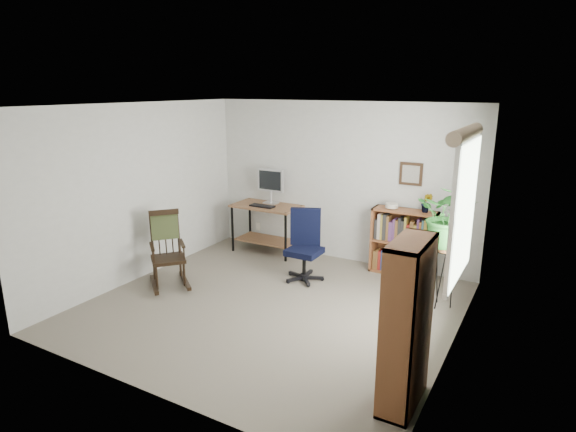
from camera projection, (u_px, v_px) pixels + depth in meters
The scene contains 18 objects.
floor at pixel (272, 306), 5.88m from camera, with size 4.20×4.00×0.00m, color gray.
ceiling at pixel (270, 105), 5.26m from camera, with size 4.20×4.00×0.00m, color silver.
wall_back at pixel (340, 182), 7.25m from camera, with size 4.20×0.00×2.40m, color silver.
wall_front at pixel (142, 265), 3.89m from camera, with size 4.20×0.00×2.40m, color silver.
wall_left at pixel (140, 192), 6.56m from camera, with size 0.00×4.00×2.40m, color silver.
wall_right at pixel (459, 239), 4.57m from camera, with size 0.00×4.00×2.40m, color silver.
window at pixel (463, 211), 4.79m from camera, with size 0.12×1.20×1.50m, color white, non-canonical shape.
desk at pixel (267, 228), 7.74m from camera, with size 1.08×0.59×0.77m, color #8B5F3D, non-canonical shape.
monitor at pixel (271, 186), 7.69m from camera, with size 0.46×0.16×0.56m, color #BDBCC1, non-canonical shape.
keyboard at pixel (262, 206), 7.54m from camera, with size 0.40×0.15×0.03m, color black.
office_chair at pixel (304, 246), 6.55m from camera, with size 0.54×0.54×1.00m, color black, non-canonical shape.
rocking_chair at pixel (167, 249), 6.37m from camera, with size 0.53×0.89×1.03m, color black, non-canonical shape.
low_bookshelf at pixel (403, 242), 6.78m from camera, with size 0.89×0.30×0.94m, color brown, non-canonical shape.
tall_bookshelf at pixel (406, 325), 3.90m from camera, with size 0.27×0.63×1.45m, color brown, non-canonical shape.
plant_stand at pixel (443, 275), 5.77m from camera, with size 0.23×0.23×0.83m, color black, non-canonical shape.
spider_plant at pixel (451, 186), 5.48m from camera, with size 1.69×1.88×1.46m, color #215E21.
potted_plant_small at pixel (426, 209), 6.52m from camera, with size 0.13×0.24×0.11m, color #215E21.
framed_picture at pixel (411, 174), 6.66m from camera, with size 0.32×0.04×0.32m, color black, non-canonical shape.
Camera 1 is at (2.82, -4.60, 2.60)m, focal length 30.00 mm.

